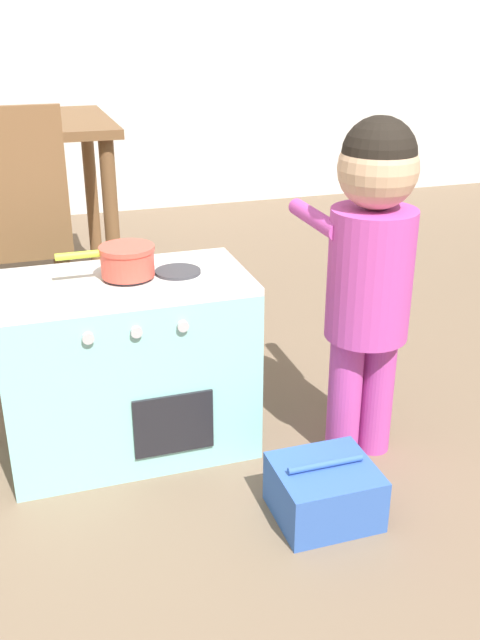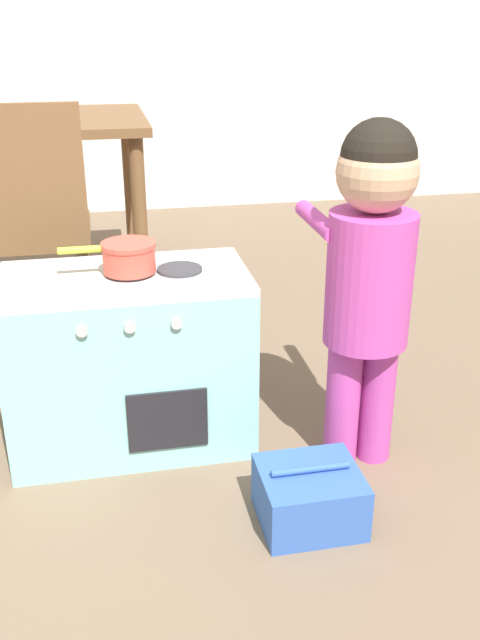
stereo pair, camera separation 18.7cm
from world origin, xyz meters
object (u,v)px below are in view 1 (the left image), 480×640
play_kitchen (128,366)px  dining_chair_near (2,235)px  toy_basket (324,491)px  child_figure (371,255)px  toy_pot (126,259)px

play_kitchen → dining_chair_near: bearing=117.3°
toy_basket → play_kitchen: bearing=130.8°
child_figure → dining_chair_near: child_figure is taller
play_kitchen → toy_pot: (0.01, 0.00, 0.30)m
play_kitchen → dining_chair_near: size_ratio=0.73×
toy_basket → dining_chair_near: size_ratio=0.27×
toy_pot → child_figure: 0.61m
play_kitchen → child_figure: 0.70m
dining_chair_near → play_kitchen: bearing=-62.7°
play_kitchen → toy_basket: size_ratio=2.75×
child_figure → toy_basket: size_ratio=3.85×
toy_pot → toy_basket: 0.75m
toy_pot → dining_chair_near: size_ratio=0.28×
child_figure → toy_basket: bearing=-131.3°
child_figure → dining_chair_near: size_ratio=1.03×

